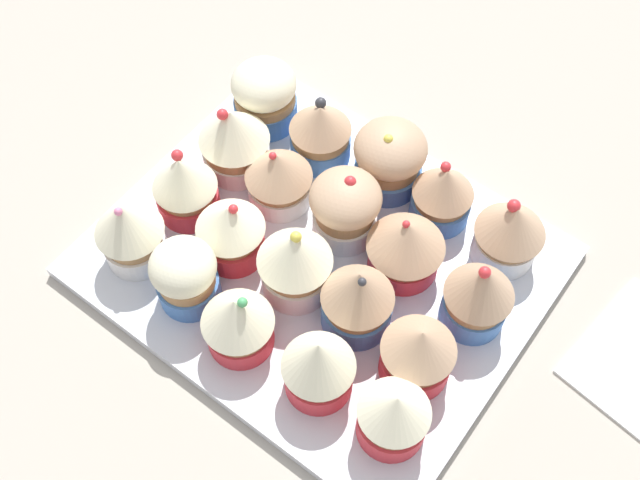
{
  "coord_description": "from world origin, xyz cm",
  "views": [
    {
      "loc": [
        -20.2,
        26.94,
        60.1
      ],
      "look_at": [
        0.0,
        0.0,
        4.2
      ],
      "focal_mm": 43.97,
      "sensor_mm": 36.0,
      "label": 1
    }
  ],
  "objects": [
    {
      "name": "ground_plane",
      "position": [
        0.0,
        0.0,
        -1.5
      ],
      "size": [
        180.0,
        180.0,
        3.0
      ],
      "primitive_type": "cube",
      "color": "#B2A899"
    },
    {
      "name": "cupcake_17",
      "position": [
        0.51,
        10.0,
        4.8
      ],
      "size": [
        5.83,
        5.83,
        7.19
      ],
      "color": "#D1333D",
      "rests_on": "baking_tray"
    },
    {
      "name": "cupcake_5",
      "position": [
        -13.36,
        -2.98,
        5.29
      ],
      "size": [
        5.64,
        5.64,
        8.22
      ],
      "color": "#477AC6",
      "rests_on": "baking_tray"
    },
    {
      "name": "cupcake_7",
      "position": [
        -0.18,
        -3.55,
        4.84
      ],
      "size": [
        6.16,
        6.16,
        7.25
      ],
      "color": "white",
      "rests_on": "baking_tray"
    },
    {
      "name": "cupcake_9",
      "position": [
        12.19,
        -3.47,
        5.0
      ],
      "size": [
        6.45,
        6.45,
        7.73
      ],
      "color": "white",
      "rests_on": "baking_tray"
    },
    {
      "name": "cupcake_18",
      "position": [
        6.53,
        9.4,
        4.7
      ],
      "size": [
        5.45,
        5.45,
        6.87
      ],
      "color": "#477AC6",
      "rests_on": "baking_tray"
    },
    {
      "name": "cupcake_0",
      "position": [
        -12.36,
        -9.84,
        4.8
      ],
      "size": [
        5.97,
        5.97,
        7.24
      ],
      "color": "white",
      "rests_on": "baking_tray"
    },
    {
      "name": "cupcake_1",
      "position": [
        -5.79,
        -9.9,
        4.5
      ],
      "size": [
        5.36,
        5.36,
        6.84
      ],
      "color": "#477AC6",
      "rests_on": "baking_tray"
    },
    {
      "name": "cupcake_6",
      "position": [
        -6.13,
        -3.64,
        4.6
      ],
      "size": [
        6.62,
        6.62,
        6.7
      ],
      "color": "#D1333D",
      "rests_on": "baking_tray"
    },
    {
      "name": "baking_tray",
      "position": [
        0.0,
        0.0,
        0.6
      ],
      "size": [
        36.48,
        30.07,
        1.2
      ],
      "color": "silver",
      "rests_on": "ground_plane"
    },
    {
      "name": "cupcake_15",
      "position": [
        -13.4,
        8.9,
        4.73
      ],
      "size": [
        5.49,
        5.49,
        6.94
      ],
      "color": "#D1333D",
      "rests_on": "baking_tray"
    },
    {
      "name": "cupcake_10",
      "position": [
        -12.13,
        3.76,
        4.81
      ],
      "size": [
        5.86,
        5.86,
        7.05
      ],
      "color": "#D1333D",
      "rests_on": "baking_tray"
    },
    {
      "name": "cupcake_13",
      "position": [
        6.33,
        3.94,
        4.72
      ],
      "size": [
        5.87,
        5.87,
        7.05
      ],
      "color": "#D1333D",
      "rests_on": "baking_tray"
    },
    {
      "name": "cupcake_12",
      "position": [
        0.08,
        3.36,
        5.22
      ],
      "size": [
        6.21,
        6.21,
        8.02
      ],
      "color": "white",
      "rests_on": "baking_tray"
    },
    {
      "name": "cupcake_14",
      "position": [
        12.42,
        2.88,
        4.82
      ],
      "size": [
        5.67,
        5.67,
        7.44
      ],
      "color": "#D1333D",
      "rests_on": "baking_tray"
    },
    {
      "name": "cupcake_3",
      "position": [
        6.7,
        -9.0,
        4.54
      ],
      "size": [
        5.68,
        5.68,
        6.97
      ],
      "color": "#477AC6",
      "rests_on": "baking_tray"
    },
    {
      "name": "cupcake_11",
      "position": [
        -5.89,
        2.93,
        5.16
      ],
      "size": [
        5.9,
        5.9,
        8.02
      ],
      "color": "#477AC6",
      "rests_on": "baking_tray"
    },
    {
      "name": "cupcake_16",
      "position": [
        -6.8,
        9.25,
        5.13
      ],
      "size": [
        5.74,
        5.74,
        7.58
      ],
      "color": "#D1333D",
      "rests_on": "baking_tray"
    },
    {
      "name": "cupcake_2",
      "position": [
        -0.02,
        -10.22,
        4.72
      ],
      "size": [
        6.49,
        6.49,
        7.16
      ],
      "color": "#477AC6",
      "rests_on": "baking_tray"
    },
    {
      "name": "cupcake_19",
      "position": [
        12.78,
        9.19,
        5.16
      ],
      "size": [
        5.81,
        5.81,
        7.79
      ],
      "color": "white",
      "rests_on": "baking_tray"
    },
    {
      "name": "cupcake_8",
      "position": [
        6.69,
        -2.91,
        4.39
      ],
      "size": [
        5.99,
        5.99,
        6.42
      ],
      "color": "white",
      "rests_on": "baking_tray"
    },
    {
      "name": "cupcake_4",
      "position": [
        13.49,
        -9.37,
        4.6
      ],
      "size": [
        6.07,
        6.07,
        6.81
      ],
      "color": "#477AC6",
      "rests_on": "baking_tray"
    }
  ]
}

